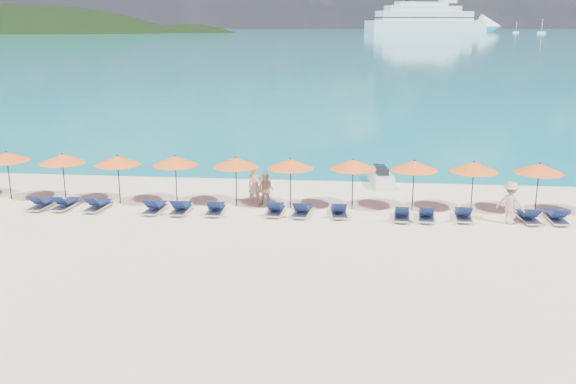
# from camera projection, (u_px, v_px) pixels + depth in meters

# --- Properties ---
(ground) EXTENTS (1400.00, 1400.00, 0.00)m
(ground) POSITION_uv_depth(u_px,v_px,m) (280.00, 243.00, 23.94)
(ground) COLOR beige
(sea) EXTENTS (1600.00, 1300.00, 0.01)m
(sea) POSITION_uv_depth(u_px,v_px,m) (353.00, 32.00, 658.94)
(sea) COLOR #1FA9B2
(sea) RESTS_ON ground
(headland_main) EXTENTS (374.00, 242.00, 126.50)m
(headland_main) POSITION_uv_depth(u_px,v_px,m) (20.00, 76.00, 582.55)
(headland_main) COLOR black
(headland_main) RESTS_ON ground
(headland_small) EXTENTS (162.00, 126.00, 85.50)m
(headland_small) POSITION_uv_depth(u_px,v_px,m) (187.00, 72.00, 586.33)
(headland_small) COLOR black
(headland_small) RESTS_ON ground
(cruise_ship) EXTENTS (139.49, 76.25, 39.52)m
(cruise_ship) POSITION_uv_depth(u_px,v_px,m) (438.00, 21.00, 610.22)
(cruise_ship) COLOR white
(cruise_ship) RESTS_ON ground
(sailboat_near) EXTENTS (5.17, 1.72, 9.48)m
(sailboat_near) POSITION_uv_depth(u_px,v_px,m) (516.00, 32.00, 561.78)
(sailboat_near) COLOR white
(sailboat_near) RESTS_ON ground
(sailboat_far) EXTENTS (6.47, 2.16, 11.85)m
(sailboat_far) POSITION_uv_depth(u_px,v_px,m) (541.00, 32.00, 524.05)
(sailboat_far) COLOR white
(sailboat_far) RESTS_ON ground
(jetski) EXTENTS (1.33, 2.69, 0.92)m
(jetski) POSITION_uv_depth(u_px,v_px,m) (381.00, 177.00, 32.58)
(jetski) COLOR silver
(jetski) RESTS_ON ground
(beachgoer_a) EXTENTS (0.73, 0.62, 1.71)m
(beachgoer_a) POSITION_uv_depth(u_px,v_px,m) (255.00, 185.00, 29.03)
(beachgoer_a) COLOR tan
(beachgoer_a) RESTS_ON ground
(beachgoer_b) EXTENTS (0.84, 0.60, 1.57)m
(beachgoer_b) POSITION_uv_depth(u_px,v_px,m) (266.00, 190.00, 28.57)
(beachgoer_b) COLOR tan
(beachgoer_b) RESTS_ON ground
(beachgoer_c) EXTENTS (1.26, 1.03, 1.78)m
(beachgoer_c) POSITION_uv_depth(u_px,v_px,m) (511.00, 203.00, 26.04)
(beachgoer_c) COLOR tan
(beachgoer_c) RESTS_ON ground
(umbrella_1) EXTENTS (2.10, 2.10, 2.28)m
(umbrella_1) POSITION_uv_depth(u_px,v_px,m) (7.00, 157.00, 29.51)
(umbrella_1) COLOR black
(umbrella_1) RESTS_ON ground
(umbrella_2) EXTENTS (2.10, 2.10, 2.28)m
(umbrella_2) POSITION_uv_depth(u_px,v_px,m) (62.00, 159.00, 29.09)
(umbrella_2) COLOR black
(umbrella_2) RESTS_ON ground
(umbrella_3) EXTENTS (2.10, 2.10, 2.28)m
(umbrella_3) POSITION_uv_depth(u_px,v_px,m) (117.00, 160.00, 28.71)
(umbrella_3) COLOR black
(umbrella_3) RESTS_ON ground
(umbrella_4) EXTENTS (2.10, 2.10, 2.28)m
(umbrella_4) POSITION_uv_depth(u_px,v_px,m) (175.00, 161.00, 28.64)
(umbrella_4) COLOR black
(umbrella_4) RESTS_ON ground
(umbrella_5) EXTENTS (2.10, 2.10, 2.28)m
(umbrella_5) POSITION_uv_depth(u_px,v_px,m) (236.00, 162.00, 28.32)
(umbrella_5) COLOR black
(umbrella_5) RESTS_ON ground
(umbrella_6) EXTENTS (2.10, 2.10, 2.28)m
(umbrella_6) POSITION_uv_depth(u_px,v_px,m) (290.00, 164.00, 28.02)
(umbrella_6) COLOR black
(umbrella_6) RESTS_ON ground
(umbrella_7) EXTENTS (2.10, 2.10, 2.28)m
(umbrella_7) POSITION_uv_depth(u_px,v_px,m) (353.00, 164.00, 27.91)
(umbrella_7) COLOR black
(umbrella_7) RESTS_ON ground
(umbrella_8) EXTENTS (2.10, 2.10, 2.28)m
(umbrella_8) POSITION_uv_depth(u_px,v_px,m) (414.00, 165.00, 27.67)
(umbrella_8) COLOR black
(umbrella_8) RESTS_ON ground
(umbrella_9) EXTENTS (2.10, 2.10, 2.28)m
(umbrella_9) POSITION_uv_depth(u_px,v_px,m) (474.00, 167.00, 27.41)
(umbrella_9) COLOR black
(umbrella_9) RESTS_ON ground
(umbrella_10) EXTENTS (2.10, 2.10, 2.28)m
(umbrella_10) POSITION_uv_depth(u_px,v_px,m) (539.00, 168.00, 27.12)
(umbrella_10) COLOR black
(umbrella_10) RESTS_ON ground
(lounger_3) EXTENTS (0.75, 1.74, 0.66)m
(lounger_3) POSITION_uv_depth(u_px,v_px,m) (43.00, 203.00, 28.39)
(lounger_3) COLOR silver
(lounger_3) RESTS_ON ground
(lounger_4) EXTENTS (0.75, 1.74, 0.66)m
(lounger_4) POSITION_uv_depth(u_px,v_px,m) (66.00, 204.00, 28.35)
(lounger_4) COLOR silver
(lounger_4) RESTS_ON ground
(lounger_5) EXTENTS (0.79, 1.76, 0.66)m
(lounger_5) POSITION_uv_depth(u_px,v_px,m) (98.00, 205.00, 28.16)
(lounger_5) COLOR silver
(lounger_5) RESTS_ON ground
(lounger_6) EXTENTS (0.73, 1.74, 0.66)m
(lounger_6) POSITION_uv_depth(u_px,v_px,m) (155.00, 207.00, 27.81)
(lounger_6) COLOR silver
(lounger_6) RESTS_ON ground
(lounger_7) EXTENTS (0.64, 1.71, 0.66)m
(lounger_7) POSITION_uv_depth(u_px,v_px,m) (181.00, 208.00, 27.71)
(lounger_7) COLOR silver
(lounger_7) RESTS_ON ground
(lounger_8) EXTENTS (0.66, 1.72, 0.66)m
(lounger_8) POSITION_uv_depth(u_px,v_px,m) (216.00, 208.00, 27.61)
(lounger_8) COLOR silver
(lounger_8) RESTS_ON ground
(lounger_9) EXTENTS (0.70, 1.73, 0.66)m
(lounger_9) POSITION_uv_depth(u_px,v_px,m) (275.00, 209.00, 27.52)
(lounger_9) COLOR silver
(lounger_9) RESTS_ON ground
(lounger_10) EXTENTS (0.79, 1.75, 0.66)m
(lounger_10) POSITION_uv_depth(u_px,v_px,m) (302.00, 210.00, 27.37)
(lounger_10) COLOR silver
(lounger_10) RESTS_ON ground
(lounger_11) EXTENTS (0.79, 1.76, 0.66)m
(lounger_11) POSITION_uv_depth(u_px,v_px,m) (339.00, 211.00, 27.29)
(lounger_11) COLOR silver
(lounger_11) RESTS_ON ground
(lounger_12) EXTENTS (0.74, 1.74, 0.66)m
(lounger_12) POSITION_uv_depth(u_px,v_px,m) (402.00, 214.00, 26.81)
(lounger_12) COLOR silver
(lounger_12) RESTS_ON ground
(lounger_13) EXTENTS (0.77, 1.75, 0.66)m
(lounger_13) POSITION_uv_depth(u_px,v_px,m) (426.00, 215.00, 26.74)
(lounger_13) COLOR silver
(lounger_13) RESTS_ON ground
(lounger_14) EXTENTS (0.71, 1.73, 0.66)m
(lounger_14) POSITION_uv_depth(u_px,v_px,m) (463.00, 214.00, 26.77)
(lounger_14) COLOR silver
(lounger_14) RESTS_ON ground
(lounger_15) EXTENTS (0.78, 1.75, 0.66)m
(lounger_15) POSITION_uv_depth(u_px,v_px,m) (528.00, 216.00, 26.47)
(lounger_15) COLOR silver
(lounger_15) RESTS_ON ground
(lounger_16) EXTENTS (0.63, 1.70, 0.66)m
(lounger_16) POSITION_uv_depth(u_px,v_px,m) (556.00, 217.00, 26.42)
(lounger_16) COLOR silver
(lounger_16) RESTS_ON ground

